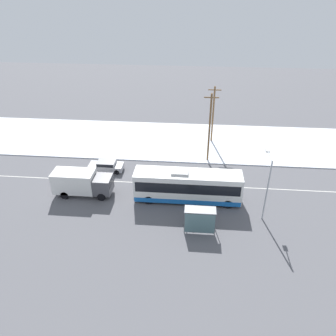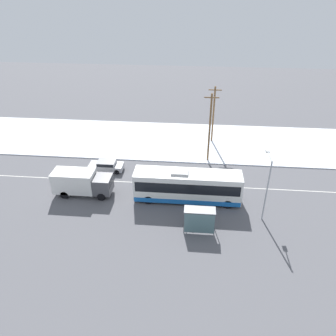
{
  "view_description": "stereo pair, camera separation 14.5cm",
  "coord_description": "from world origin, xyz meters",
  "px_view_note": "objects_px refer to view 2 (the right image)",
  "views": [
    {
      "loc": [
        0.84,
        -32.12,
        20.88
      ],
      "look_at": [
        -2.12,
        1.31,
        1.4
      ],
      "focal_mm": 35.0,
      "sensor_mm": 36.0,
      "label": 1
    },
    {
      "loc": [
        0.98,
        -32.1,
        20.88
      ],
      "look_at": [
        -2.12,
        1.31,
        1.4
      ],
      "focal_mm": 35.0,
      "sensor_mm": 36.0,
      "label": 2
    }
  ],
  "objects_px": {
    "box_truck": "(81,182)",
    "streetlamp": "(267,180)",
    "city_bus": "(187,186)",
    "bus_shelter": "(200,218)",
    "utility_pole_roadside": "(210,127)",
    "utility_pole_snowlot": "(213,114)",
    "pedestrian_at_stop": "(190,213)",
    "sedan_car": "(106,165)"
  },
  "relations": [
    {
      "from": "box_truck",
      "to": "bus_shelter",
      "type": "xyz_separation_m",
      "value": [
        12.98,
        -5.15,
        0.11
      ]
    },
    {
      "from": "box_truck",
      "to": "utility_pole_snowlot",
      "type": "bearing_deg",
      "value": 45.9
    },
    {
      "from": "box_truck",
      "to": "streetlamp",
      "type": "bearing_deg",
      "value": -6.13
    },
    {
      "from": "box_truck",
      "to": "sedan_car",
      "type": "height_order",
      "value": "box_truck"
    },
    {
      "from": "box_truck",
      "to": "streetlamp",
      "type": "relative_size",
      "value": 0.96
    },
    {
      "from": "pedestrian_at_stop",
      "to": "streetlamp",
      "type": "distance_m",
      "value": 8.03
    },
    {
      "from": "box_truck",
      "to": "bus_shelter",
      "type": "height_order",
      "value": "box_truck"
    },
    {
      "from": "bus_shelter",
      "to": "city_bus",
      "type": "bearing_deg",
      "value": 104.67
    },
    {
      "from": "city_bus",
      "to": "utility_pole_roadside",
      "type": "distance_m",
      "value": 9.88
    },
    {
      "from": "utility_pole_roadside",
      "to": "sedan_car",
      "type": "bearing_deg",
      "value": -163.22
    },
    {
      "from": "utility_pole_roadside",
      "to": "bus_shelter",
      "type": "bearing_deg",
      "value": -93.98
    },
    {
      "from": "sedan_car",
      "to": "streetlamp",
      "type": "distance_m",
      "value": 19.67
    },
    {
      "from": "sedan_car",
      "to": "bus_shelter",
      "type": "bearing_deg",
      "value": 138.07
    },
    {
      "from": "bus_shelter",
      "to": "utility_pole_roadside",
      "type": "height_order",
      "value": "utility_pole_roadside"
    },
    {
      "from": "city_bus",
      "to": "utility_pole_snowlot",
      "type": "bearing_deg",
      "value": 78.83
    },
    {
      "from": "box_truck",
      "to": "bus_shelter",
      "type": "distance_m",
      "value": 13.96
    },
    {
      "from": "city_bus",
      "to": "bus_shelter",
      "type": "distance_m",
      "value": 5.3
    },
    {
      "from": "bus_shelter",
      "to": "utility_pole_snowlot",
      "type": "bearing_deg",
      "value": 85.36
    },
    {
      "from": "city_bus",
      "to": "sedan_car",
      "type": "relative_size",
      "value": 2.68
    },
    {
      "from": "streetlamp",
      "to": "sedan_car",
      "type": "bearing_deg",
      "value": 157.64
    },
    {
      "from": "utility_pole_snowlot",
      "to": "bus_shelter",
      "type": "bearing_deg",
      "value": -94.64
    },
    {
      "from": "city_bus",
      "to": "box_truck",
      "type": "bearing_deg",
      "value": 179.88
    },
    {
      "from": "sedan_car",
      "to": "pedestrian_at_stop",
      "type": "height_order",
      "value": "pedestrian_at_stop"
    },
    {
      "from": "box_truck",
      "to": "streetlamp",
      "type": "xyz_separation_m",
      "value": [
        19.25,
        -2.07,
        2.72
      ]
    },
    {
      "from": "sedan_car",
      "to": "streetlamp",
      "type": "bearing_deg",
      "value": 157.64
    },
    {
      "from": "pedestrian_at_stop",
      "to": "utility_pole_roadside",
      "type": "relative_size",
      "value": 0.19
    },
    {
      "from": "pedestrian_at_stop",
      "to": "city_bus",
      "type": "bearing_deg",
      "value": 96.93
    },
    {
      "from": "streetlamp",
      "to": "utility_pole_snowlot",
      "type": "xyz_separation_m",
      "value": [
        -4.63,
        17.15,
        0.01
      ]
    },
    {
      "from": "utility_pole_roadside",
      "to": "utility_pole_snowlot",
      "type": "bearing_deg",
      "value": 83.8
    },
    {
      "from": "pedestrian_at_stop",
      "to": "bus_shelter",
      "type": "height_order",
      "value": "bus_shelter"
    },
    {
      "from": "city_bus",
      "to": "utility_pole_roadside",
      "type": "relative_size",
      "value": 1.25
    },
    {
      "from": "box_truck",
      "to": "utility_pole_snowlot",
      "type": "relative_size",
      "value": 0.78
    },
    {
      "from": "box_truck",
      "to": "pedestrian_at_stop",
      "type": "relative_size",
      "value": 3.8
    },
    {
      "from": "streetlamp",
      "to": "utility_pole_roadside",
      "type": "height_order",
      "value": "utility_pole_roadside"
    },
    {
      "from": "box_truck",
      "to": "pedestrian_at_stop",
      "type": "height_order",
      "value": "box_truck"
    },
    {
      "from": "utility_pole_roadside",
      "to": "utility_pole_snowlot",
      "type": "height_order",
      "value": "utility_pole_roadside"
    },
    {
      "from": "city_bus",
      "to": "bus_shelter",
      "type": "bearing_deg",
      "value": -75.33
    },
    {
      "from": "sedan_car",
      "to": "utility_pole_roadside",
      "type": "distance_m",
      "value": 13.77
    },
    {
      "from": "streetlamp",
      "to": "utility_pole_roadside",
      "type": "distance_m",
      "value": 12.36
    },
    {
      "from": "box_truck",
      "to": "sedan_car",
      "type": "relative_size",
      "value": 1.51
    },
    {
      "from": "bus_shelter",
      "to": "utility_pole_snowlot",
      "type": "distance_m",
      "value": 20.47
    },
    {
      "from": "pedestrian_at_stop",
      "to": "utility_pole_snowlot",
      "type": "bearing_deg",
      "value": 82.25
    }
  ]
}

